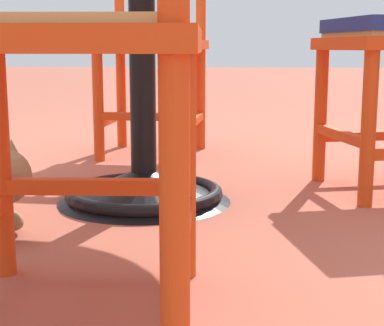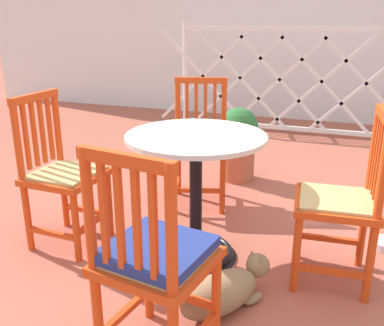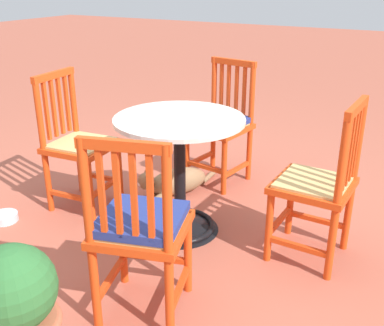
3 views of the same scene
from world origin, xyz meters
TOP-DOWN VIEW (x-y plane):
  - ground_plane at (0.00, 0.00)m, footprint 24.00×24.00m
  - cafe_table at (-0.13, 0.12)m, footprint 0.76×0.76m
  - orange_chair_tucked_in at (-0.93, 0.01)m, footprint 0.41×0.41m
  - orange_chair_at_corner at (0.64, 0.15)m, footprint 0.43×0.43m

SIDE VIEW (x-z plane):
  - ground_plane at x=0.00m, z-range 0.00..0.00m
  - cafe_table at x=-0.13m, z-range -0.08..0.65m
  - orange_chair_tucked_in at x=-0.93m, z-range -0.02..0.89m
  - orange_chair_at_corner at x=0.64m, z-range -0.02..0.89m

